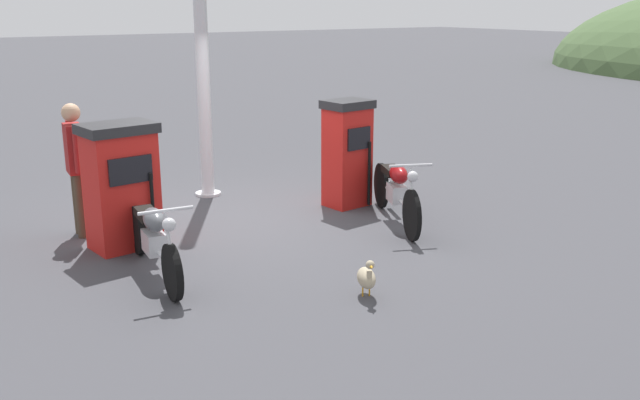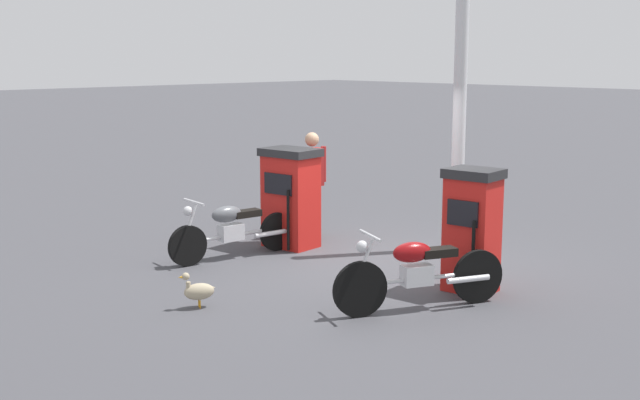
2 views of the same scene
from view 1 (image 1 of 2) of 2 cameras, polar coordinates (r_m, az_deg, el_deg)
The scene contains 8 objects.
ground_plane at distance 9.90m, azimuth -6.39°, elevation -1.67°, with size 120.00×120.00×0.00m, color #424247.
fuel_pump_near at distance 8.91m, azimuth -15.68°, elevation 1.13°, with size 0.69×0.91×1.55m.
fuel_pump_far at distance 10.42m, azimuth 2.21°, elevation 3.82°, with size 0.59×0.71×1.57m.
motorcycle_near_pump at distance 7.97m, azimuth -13.24°, elevation -2.97°, with size 2.12×0.62×0.93m.
motorcycle_far_pump at distance 9.67m, azimuth 6.18°, elevation 0.86°, with size 2.03×1.01×0.97m.
attendant_person at distance 9.50m, azimuth -19.09°, elevation 3.02°, with size 0.58×0.26×1.72m.
wandering_duck at distance 7.30m, azimuth 3.77°, elevation -6.20°, with size 0.43×0.31×0.45m.
canopy_support_pole at distance 10.95m, azimuth -9.50°, elevation 12.13°, with size 0.40×0.40×4.75m.
Camera 1 is at (8.42, -4.32, 2.92)m, focal length 39.76 mm.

